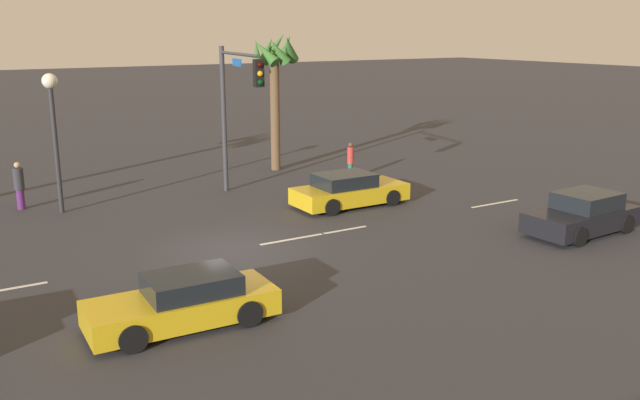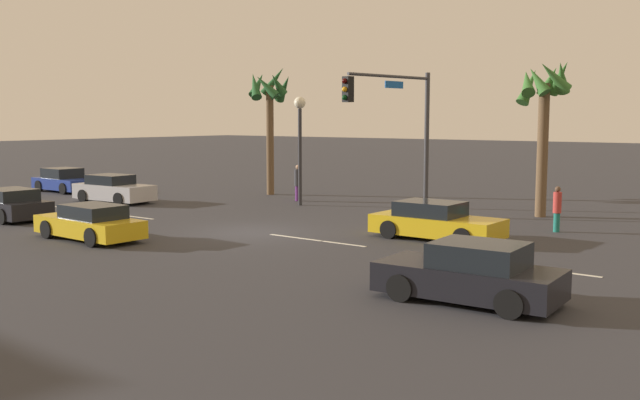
{
  "view_description": "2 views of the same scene",
  "coord_description": "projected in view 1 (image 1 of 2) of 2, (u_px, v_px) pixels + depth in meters",
  "views": [
    {
      "loc": [
        -8.22,
        -18.9,
        6.73
      ],
      "look_at": [
        2.64,
        -0.86,
        1.45
      ],
      "focal_mm": 38.29,
      "sensor_mm": 36.0,
      "label": 1
    },
    {
      "loc": [
        17.83,
        -19.25,
        4.17
      ],
      "look_at": [
        3.47,
        -0.42,
        1.47
      ],
      "focal_mm": 40.23,
      "sensor_mm": 36.0,
      "label": 2
    }
  ],
  "objects": [
    {
      "name": "car_5",
      "position": [
        582.0,
        215.0,
        23.05
      ],
      "size": [
        4.23,
        2.13,
        1.39
      ],
      "color": "black",
      "rests_on": "ground_plane"
    },
    {
      "name": "lane_stripe_3",
      "position": [
        293.0,
        239.0,
        22.51
      ],
      "size": [
        2.37,
        0.14,
        0.01
      ],
      "primitive_type": "cube",
      "color": "silver",
      "rests_on": "ground_plane"
    },
    {
      "name": "streetlamp",
      "position": [
        53.0,
        114.0,
        24.89
      ],
      "size": [
        0.56,
        0.56,
        5.2
      ],
      "color": "#2D2D33",
      "rests_on": "ground_plane"
    },
    {
      "name": "lane_stripe_4",
      "position": [
        344.0,
        230.0,
        23.53
      ],
      "size": [
        1.8,
        0.14,
        0.01
      ],
      "primitive_type": "cube",
      "color": "silver",
      "rests_on": "ground_plane"
    },
    {
      "name": "car_0",
      "position": [
        349.0,
        191.0,
        26.63
      ],
      "size": [
        4.52,
        1.98,
        1.31
      ],
      "color": "gold",
      "rests_on": "ground_plane"
    },
    {
      "name": "lane_stripe_5",
      "position": [
        495.0,
        203.0,
        27.11
      ],
      "size": [
        2.47,
        0.14,
        0.01
      ],
      "primitive_type": "cube",
      "color": "silver",
      "rests_on": "ground_plane"
    },
    {
      "name": "traffic_signal",
      "position": [
        235.0,
        97.0,
        26.7
      ],
      "size": [
        0.97,
        5.19,
        6.08
      ],
      "color": "#38383D",
      "rests_on": "ground_plane"
    },
    {
      "name": "pedestrian_1",
      "position": [
        19.0,
        185.0,
        26.07
      ],
      "size": [
        0.46,
        0.46,
        1.84
      ],
      "color": "#59266B",
      "rests_on": "ground_plane"
    },
    {
      "name": "pedestrian_0",
      "position": [
        350.0,
        160.0,
        31.4
      ],
      "size": [
        0.38,
        0.38,
        1.69
      ],
      "color": "#1E7266",
      "rests_on": "ground_plane"
    },
    {
      "name": "lane_stripe_2",
      "position": [
        8.0,
        289.0,
        18.17
      ],
      "size": [
        1.99,
        0.14,
        0.01
      ],
      "primitive_type": "cube",
      "color": "silver",
      "rests_on": "ground_plane"
    },
    {
      "name": "car_1",
      "position": [
        184.0,
        302.0,
        15.83
      ],
      "size": [
        4.4,
        1.89,
        1.24
      ],
      "color": "gold",
      "rests_on": "ground_plane"
    },
    {
      "name": "palm_tree_1",
      "position": [
        274.0,
        68.0,
        32.5
      ],
      "size": [
        2.53,
        2.51,
        6.68
      ],
      "color": "brown",
      "rests_on": "ground_plane"
    },
    {
      "name": "ground_plane",
      "position": [
        234.0,
        250.0,
        21.46
      ],
      "size": [
        220.0,
        220.0,
        0.0
      ],
      "primitive_type": "plane",
      "color": "#333338"
    }
  ]
}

